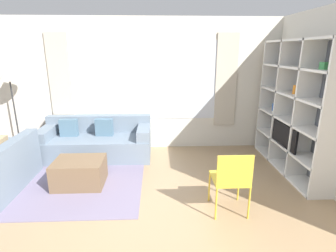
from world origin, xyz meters
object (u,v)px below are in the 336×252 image
object	(u,v)px
couch_main	(97,142)
folding_chair	(231,177)
ottoman	(80,172)
floor_lamp	(9,79)
shelving_unit	(296,109)

from	to	relation	value
couch_main	folding_chair	bearing A→B (deg)	-43.51
couch_main	folding_chair	size ratio (longest dim) A/B	2.45
couch_main	folding_chair	xyz separation A→B (m)	(2.14, -2.03, 0.22)
ottoman	floor_lamp	size ratio (longest dim) A/B	0.43
ottoman	floor_lamp	xyz separation A→B (m)	(-1.58, 1.36, 1.33)
floor_lamp	folding_chair	xyz separation A→B (m)	(3.74, -2.21, -1.02)
couch_main	floor_lamp	size ratio (longest dim) A/B	1.20
folding_chair	ottoman	bearing A→B (deg)	-21.53
ottoman	folding_chair	world-z (taller)	folding_chair
shelving_unit	ottoman	size ratio (longest dim) A/B	2.94
couch_main	shelving_unit	bearing A→B (deg)	-11.51
ottoman	floor_lamp	distance (m)	2.47
shelving_unit	ottoman	distance (m)	3.73
couch_main	ottoman	size ratio (longest dim) A/B	2.78
shelving_unit	couch_main	world-z (taller)	shelving_unit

